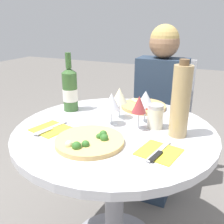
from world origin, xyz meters
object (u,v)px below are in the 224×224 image
Objects in this scene: dining_table at (114,160)px; tall_carafe at (181,101)px; pizza_large at (90,141)px; wine_bottle at (70,89)px; seated_diner at (157,119)px; chair_behind_diner at (161,124)px.

tall_carafe reaches higher than dining_table.
tall_carafe reaches higher than pizza_large.
wine_bottle reaches higher than dining_table.
tall_carafe is (0.25, -0.63, 0.35)m from seated_diner.
chair_behind_diner reaches higher than pizza_large.
chair_behind_diner is 0.17m from seated_diner.
dining_table is 2.94× the size of wine_bottle.
tall_carafe is at bearing 8.91° from dining_table.
chair_behind_diner is 0.92m from tall_carafe.
chair_behind_diner is 2.88× the size of tall_carafe.
tall_carafe is at bearing -7.64° from wine_bottle.
dining_table is 0.46m from wine_bottle.
wine_bottle is (-0.30, 0.32, 0.11)m from pizza_large.
wine_bottle is at bearing 55.86° from seated_diner.
chair_behind_diner is at bearing -90.00° from seated_diner.
dining_table is 0.82m from chair_behind_diner.
pizza_large is 0.90× the size of wine_bottle.
wine_bottle is (-0.37, -0.54, 0.31)m from seated_diner.
dining_table is at bearing -171.09° from tall_carafe.
seated_diner is at bearing 86.64° from dining_table.
pizza_large is (-0.07, -1.00, 0.30)m from chair_behind_diner.
tall_carafe is (0.25, -0.77, 0.45)m from chair_behind_diner.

